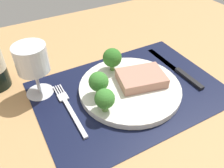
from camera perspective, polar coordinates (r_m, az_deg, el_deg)
ground_plane at (r=61.60cm, az=4.30°, el=-2.87°), size 140.00×110.00×3.00cm
placemat at (r=60.49cm, az=4.37°, el=-1.72°), size 47.47×33.42×0.30cm
plate at (r=59.87cm, az=4.42°, el=-1.04°), size 26.11×26.11×1.60cm
steak at (r=60.36cm, az=6.98°, el=1.67°), size 13.26×10.94×2.52cm
broccoli_center at (r=50.64cm, az=-1.79°, el=-3.70°), size 4.57×4.57×5.78cm
broccoli_back_left at (r=62.48cm, az=0.05°, el=6.46°), size 5.15×5.15×6.53cm
broccoli_near_fork at (r=54.14cm, az=-3.31°, el=0.49°), size 4.75×4.75×6.52cm
fork at (r=56.23cm, az=-10.48°, el=-5.82°), size 2.40×19.20×0.50cm
knife at (r=69.33cm, az=15.92°, el=3.31°), size 1.80×23.00×0.80cm
wine_glass at (r=57.26cm, az=-19.04°, el=5.20°), size 7.70×7.70×13.82cm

